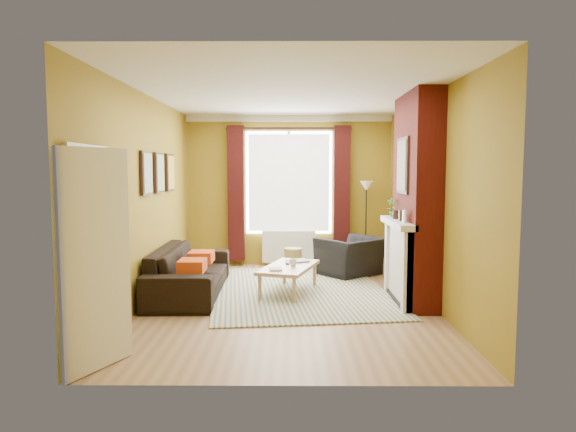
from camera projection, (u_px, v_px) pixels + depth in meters
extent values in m
plane|color=brown|center=(288.00, 301.00, 7.01)|extent=(5.50, 5.50, 0.00)
cube|color=olive|center=(289.00, 191.00, 9.62)|extent=(3.80, 0.02, 2.80)
cube|color=olive|center=(286.00, 219.00, 4.14)|extent=(3.80, 0.02, 2.80)
cube|color=olive|center=(429.00, 199.00, 6.87)|extent=(0.02, 5.50, 2.80)
cube|color=olive|center=(147.00, 199.00, 6.90)|extent=(0.02, 5.50, 2.80)
cube|color=silver|center=(288.00, 93.00, 6.76)|extent=(3.80, 5.50, 0.01)
cube|color=#450E09|center=(416.00, 199.00, 6.87)|extent=(0.35, 1.40, 2.80)
cube|color=silver|center=(401.00, 262.00, 6.95)|extent=(0.12, 1.30, 1.10)
cube|color=silver|center=(398.00, 223.00, 6.90)|extent=(0.22, 1.40, 0.08)
cube|color=silver|center=(409.00, 272.00, 6.37)|extent=(0.16, 0.14, 1.04)
cube|color=silver|center=(391.00, 257.00, 7.53)|extent=(0.16, 0.14, 1.04)
cube|color=black|center=(403.00, 269.00, 6.96)|extent=(0.06, 0.80, 0.90)
cube|color=black|center=(401.00, 299.00, 7.00)|extent=(0.20, 1.00, 0.06)
cube|color=silver|center=(404.00, 216.00, 6.54)|extent=(0.03, 0.12, 0.16)
cube|color=black|center=(400.00, 215.00, 6.79)|extent=(0.03, 0.10, 0.14)
cylinder|color=black|center=(396.00, 215.00, 7.04)|extent=(0.10, 0.10, 0.12)
cube|color=black|center=(403.00, 166.00, 6.83)|extent=(0.03, 0.60, 0.75)
cube|color=#A79438|center=(401.00, 166.00, 6.83)|extent=(0.01, 0.52, 0.66)
cube|color=silver|center=(289.00, 118.00, 9.46)|extent=(3.80, 0.08, 0.12)
cube|color=white|center=(289.00, 183.00, 9.58)|extent=(1.60, 0.04, 1.90)
cube|color=white|center=(289.00, 183.00, 9.54)|extent=(1.50, 0.02, 1.80)
cube|color=silver|center=(289.00, 183.00, 9.56)|extent=(0.06, 0.04, 1.90)
cube|color=#360D0C|center=(236.00, 194.00, 9.51)|extent=(0.30, 0.16, 2.50)
cube|color=#360D0C|center=(342.00, 194.00, 9.50)|extent=(0.30, 0.16, 2.50)
cylinder|color=black|center=(289.00, 128.00, 9.40)|extent=(2.30, 0.05, 0.05)
cube|color=silver|center=(289.00, 247.00, 9.62)|extent=(1.00, 0.10, 0.60)
cube|color=silver|center=(265.00, 247.00, 9.56)|extent=(0.04, 0.03, 0.56)
cube|color=silver|center=(271.00, 247.00, 9.56)|extent=(0.04, 0.03, 0.56)
cube|color=silver|center=(277.00, 247.00, 9.56)|extent=(0.04, 0.03, 0.56)
cube|color=silver|center=(282.00, 247.00, 9.56)|extent=(0.04, 0.03, 0.56)
cube|color=silver|center=(288.00, 247.00, 9.56)|extent=(0.04, 0.03, 0.56)
cube|color=silver|center=(294.00, 247.00, 9.56)|extent=(0.04, 0.03, 0.56)
cube|color=silver|center=(300.00, 247.00, 9.56)|extent=(0.04, 0.03, 0.56)
cube|color=silver|center=(306.00, 247.00, 9.55)|extent=(0.04, 0.03, 0.56)
cube|color=silver|center=(312.00, 247.00, 9.55)|extent=(0.04, 0.03, 0.56)
cube|color=black|center=(146.00, 173.00, 6.76)|extent=(0.04, 0.44, 0.58)
cube|color=orange|center=(148.00, 173.00, 6.76)|extent=(0.01, 0.38, 0.52)
cube|color=black|center=(159.00, 173.00, 7.41)|extent=(0.04, 0.44, 0.58)
cube|color=#338C2E|center=(161.00, 173.00, 7.41)|extent=(0.01, 0.38, 0.52)
cube|color=black|center=(170.00, 173.00, 8.06)|extent=(0.04, 0.44, 0.58)
cube|color=#B9632E|center=(171.00, 173.00, 8.06)|extent=(0.01, 0.38, 0.52)
cube|color=silver|center=(90.00, 253.00, 4.89)|extent=(0.05, 0.94, 2.06)
cube|color=black|center=(92.00, 253.00, 4.89)|extent=(0.02, 0.80, 1.98)
cube|color=silver|center=(96.00, 260.00, 4.53)|extent=(0.37, 0.74, 1.98)
imported|color=#437B36|center=(392.00, 208.00, 7.33)|extent=(0.14, 0.10, 0.27)
cube|color=#C03D10|center=(192.00, 266.00, 6.79)|extent=(0.34, 0.40, 0.16)
cube|color=#C03D10|center=(201.00, 257.00, 7.49)|extent=(0.34, 0.40, 0.16)
cube|color=#335D8D|center=(299.00, 290.00, 7.63)|extent=(2.89, 3.74, 0.02)
imported|color=black|center=(190.00, 271.00, 7.41)|extent=(0.97, 2.36, 0.68)
imported|color=black|center=(351.00, 256.00, 8.72)|extent=(1.31, 1.30, 0.64)
cube|color=tan|center=(289.00, 267.00, 7.43)|extent=(0.94, 1.35, 0.05)
cylinder|color=tan|center=(260.00, 288.00, 7.00)|extent=(0.06, 0.06, 0.36)
cylinder|color=tan|center=(294.00, 291.00, 6.85)|extent=(0.06, 0.06, 0.36)
cylinder|color=tan|center=(284.00, 273.00, 8.05)|extent=(0.06, 0.06, 0.36)
cylinder|color=tan|center=(315.00, 275.00, 7.90)|extent=(0.06, 0.06, 0.36)
cylinder|color=olive|center=(293.00, 259.00, 9.13)|extent=(0.41, 0.41, 0.40)
cylinder|color=black|center=(365.00, 267.00, 9.39)|extent=(0.31, 0.31, 0.03)
cylinder|color=black|center=(366.00, 227.00, 9.32)|extent=(0.03, 0.03, 1.46)
cone|color=#F3E6C7|center=(366.00, 186.00, 9.25)|extent=(0.31, 0.31, 0.18)
imported|color=#999999|center=(269.00, 269.00, 7.12)|extent=(0.20, 0.26, 0.02)
imported|color=#999999|center=(294.00, 260.00, 7.85)|extent=(0.40, 0.36, 0.02)
imported|color=#999999|center=(293.00, 263.00, 7.39)|extent=(0.15, 0.15, 0.10)
cube|color=#29292B|center=(287.00, 263.00, 7.57)|extent=(0.07, 0.18, 0.02)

